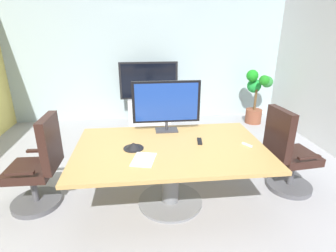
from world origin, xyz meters
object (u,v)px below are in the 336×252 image
object	(u,v)px
office_chair_right	(287,157)
tv_monitor	(166,103)
conference_phone	(133,146)
remote_control	(200,141)
office_chair_left	(39,170)
wall_display_unit	(149,103)
potted_plant	(256,95)
conference_table	(170,160)

from	to	relation	value
office_chair_right	tv_monitor	xyz separation A→B (m)	(-1.48, 0.37, 0.64)
conference_phone	remote_control	size ratio (longest dim) A/B	1.29
office_chair_left	conference_phone	xyz separation A→B (m)	(1.08, -0.13, 0.31)
wall_display_unit	potted_plant	bearing A→B (deg)	-5.77
potted_plant	remote_control	bearing A→B (deg)	-125.53
wall_display_unit	conference_phone	xyz separation A→B (m)	(-0.28, -2.83, 0.33)
office_chair_left	wall_display_unit	bearing A→B (deg)	154.54
conference_table	conference_phone	world-z (taller)	conference_phone
potted_plant	conference_phone	xyz separation A→B (m)	(-2.55, -2.61, 0.14)
conference_table	potted_plant	world-z (taller)	potted_plant
office_chair_left	remote_control	world-z (taller)	office_chair_left
potted_plant	office_chair_right	bearing A→B (deg)	-104.91
office_chair_left	office_chair_right	xyz separation A→B (m)	(2.96, -0.01, 0.00)
conference_phone	wall_display_unit	bearing A→B (deg)	84.28
conference_table	tv_monitor	distance (m)	0.72
office_chair_left	conference_phone	bearing A→B (deg)	84.25
office_chair_left	remote_control	size ratio (longest dim) A/B	6.41
potted_plant	remote_control	xyz separation A→B (m)	(-1.79, -2.51, 0.12)
tv_monitor	remote_control	xyz separation A→B (m)	(0.34, -0.40, -0.35)
wall_display_unit	conference_phone	size ratio (longest dim) A/B	5.95
office_chair_left	potted_plant	size ratio (longest dim) A/B	0.95
office_chair_left	tv_monitor	distance (m)	1.66
wall_display_unit	potted_plant	xyz separation A→B (m)	(2.26, -0.23, 0.18)
potted_plant	tv_monitor	bearing A→B (deg)	-135.30
office_chair_left	office_chair_right	bearing A→B (deg)	91.15
wall_display_unit	remote_control	distance (m)	2.80
conference_table	tv_monitor	size ratio (longest dim) A/B	2.49
conference_table	remote_control	distance (m)	0.40
office_chair_right	tv_monitor	bearing A→B (deg)	70.16
wall_display_unit	tv_monitor	bearing A→B (deg)	-86.87
remote_control	tv_monitor	bearing A→B (deg)	139.00
office_chair_right	conference_phone	xyz separation A→B (m)	(-1.89, -0.13, 0.31)
remote_control	potted_plant	bearing A→B (deg)	62.92
office_chair_right	wall_display_unit	bearing A→B (deg)	24.74
conference_table	conference_phone	distance (m)	0.45
potted_plant	remote_control	distance (m)	3.09
office_chair_right	conference_table	bearing A→B (deg)	88.83
potted_plant	conference_phone	world-z (taller)	potted_plant
conference_table	remote_control	size ratio (longest dim) A/B	12.28
office_chair_left	potted_plant	xyz separation A→B (m)	(3.62, 2.47, 0.17)
conference_phone	tv_monitor	bearing A→B (deg)	50.14
office_chair_right	potted_plant	size ratio (longest dim) A/B	0.95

